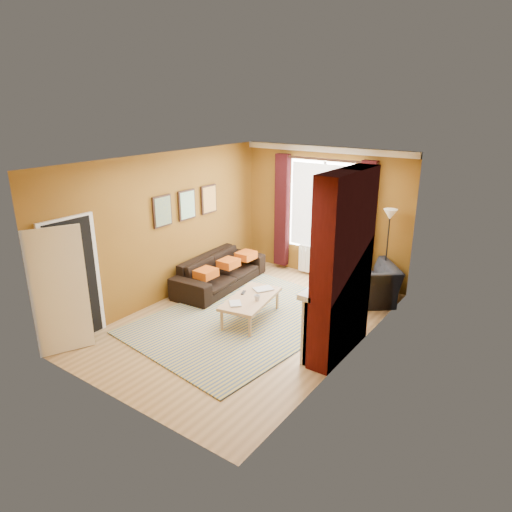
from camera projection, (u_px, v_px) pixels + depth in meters
name	position (u px, v px, depth m)	size (l,w,h in m)	color
ground	(248.00, 322.00, 8.01)	(5.50, 5.50, 0.00)	#9A7446
room_walls	(289.00, 249.00, 7.44)	(3.82, 5.54, 2.83)	brown
striped_rug	(244.00, 319.00, 8.08)	(3.16, 4.08, 0.02)	#32528A
sofa	(220.00, 271.00, 9.42)	(2.26, 0.88, 0.66)	black
armchair	(363.00, 284.00, 8.63)	(1.19, 1.04, 0.77)	black
coffee_table	(251.00, 300.00, 7.95)	(0.87, 1.39, 0.43)	tan
wicker_stool	(321.00, 277.00, 9.48)	(0.32, 0.32, 0.39)	olive
floor_lamp	(389.00, 229.00, 8.54)	(0.34, 0.34, 1.77)	black
book_a	(230.00, 304.00, 7.65)	(0.19, 0.26, 0.02)	#999999
book_b	(260.00, 287.00, 8.36)	(0.24, 0.33, 0.03)	#999999
mug	(257.00, 298.00, 7.80)	(0.11, 0.11, 0.10)	#999999
tv_remote	(243.00, 293.00, 8.10)	(0.11, 0.17, 0.02)	#262628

